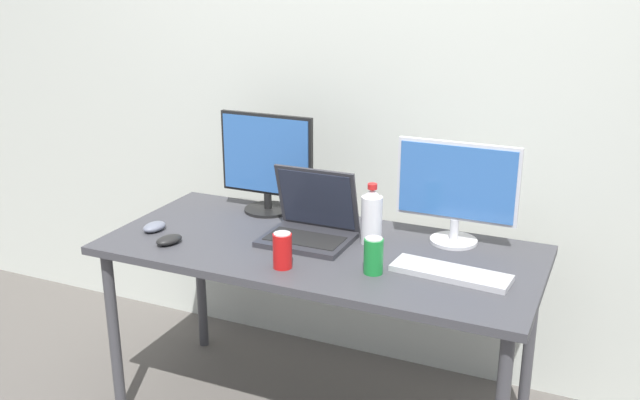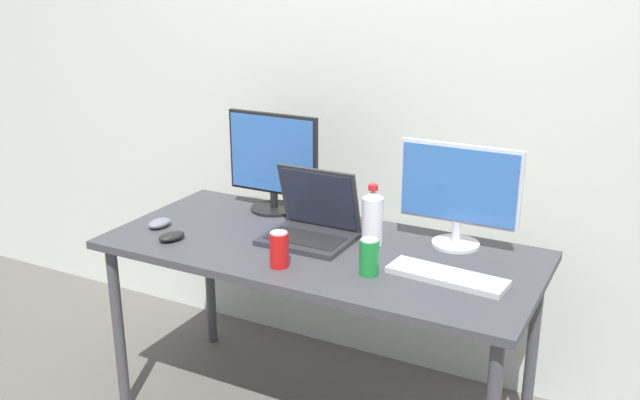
{
  "view_description": "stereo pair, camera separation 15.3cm",
  "coord_description": "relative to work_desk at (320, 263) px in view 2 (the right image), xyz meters",
  "views": [
    {
      "loc": [
        0.99,
        -2.22,
        1.73
      ],
      "look_at": [
        0.0,
        0.0,
        0.92
      ],
      "focal_mm": 40.0,
      "sensor_mm": 36.0,
      "label": 1
    },
    {
      "loc": [
        1.13,
        -2.16,
        1.73
      ],
      "look_at": [
        0.0,
        0.0,
        0.92
      ],
      "focal_mm": 40.0,
      "sensor_mm": 36.0,
      "label": 2
    }
  ],
  "objects": [
    {
      "name": "mouse_by_keyboard",
      "position": [
        -0.52,
        -0.21,
        0.08
      ],
      "size": [
        0.1,
        0.12,
        0.03
      ],
      "primitive_type": "ellipsoid",
      "rotation": [
        0.0,
        0.0,
        -0.32
      ],
      "color": "black",
      "rests_on": "work_desk"
    },
    {
      "name": "monitor_center",
      "position": [
        0.44,
        0.24,
        0.28
      ],
      "size": [
        0.45,
        0.18,
        0.38
      ],
      "color": "silver",
      "rests_on": "work_desk"
    },
    {
      "name": "soda_can_near_keyboard",
      "position": [
        -0.04,
        -0.23,
        0.13
      ],
      "size": [
        0.07,
        0.07,
        0.13
      ],
      "color": "red",
      "rests_on": "work_desk"
    },
    {
      "name": "wall_back",
      "position": [
        0.0,
        0.59,
        0.63
      ],
      "size": [
        7.0,
        0.08,
        2.6
      ],
      "primitive_type": "cube",
      "color": "silver",
      "rests_on": "ground"
    },
    {
      "name": "laptop_silver",
      "position": [
        -0.06,
        0.05,
        0.13
      ],
      "size": [
        0.32,
        0.26,
        0.27
      ],
      "color": "#2D2D33",
      "rests_on": "work_desk"
    },
    {
      "name": "work_desk",
      "position": [
        0.0,
        0.0,
        0.0
      ],
      "size": [
        1.6,
        0.73,
        0.74
      ],
      "color": "#424247",
      "rests_on": "ground"
    },
    {
      "name": "soda_can_by_laptop",
      "position": [
        0.26,
        -0.14,
        0.13
      ],
      "size": [
        0.07,
        0.07,
        0.13
      ],
      "color": "#197F33",
      "rests_on": "work_desk"
    },
    {
      "name": "water_bottle",
      "position": [
        0.16,
        0.11,
        0.17
      ],
      "size": [
        0.08,
        0.08,
        0.23
      ],
      "color": "silver",
      "rests_on": "work_desk"
    },
    {
      "name": "monitor_left",
      "position": [
        -0.36,
        0.27,
        0.28
      ],
      "size": [
        0.41,
        0.2,
        0.41
      ],
      "color": "black",
      "rests_on": "work_desk"
    },
    {
      "name": "keyboard_main",
      "position": [
        0.5,
        -0.06,
        0.08
      ],
      "size": [
        0.41,
        0.16,
        0.02
      ],
      "primitive_type": "cube",
      "rotation": [
        0.0,
        0.0,
        -0.08
      ],
      "color": "#B2B2B7",
      "rests_on": "work_desk"
    },
    {
      "name": "mouse_by_laptop",
      "position": [
        -0.65,
        -0.12,
        0.08
      ],
      "size": [
        0.08,
        0.11,
        0.03
      ],
      "primitive_type": "ellipsoid",
      "rotation": [
        0.0,
        0.0,
        -0.13
      ],
      "color": "slate",
      "rests_on": "work_desk"
    }
  ]
}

